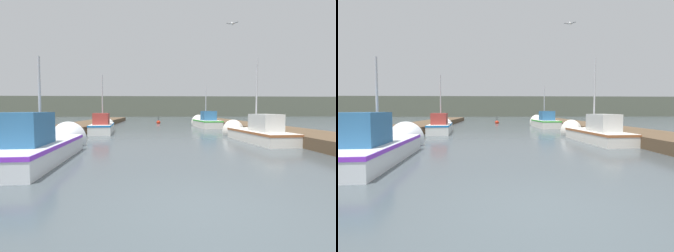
% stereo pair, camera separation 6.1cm
% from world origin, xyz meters
% --- Properties ---
extents(ground_plane, '(200.00, 200.00, 0.00)m').
position_xyz_m(ground_plane, '(0.00, 0.00, 0.00)').
color(ground_plane, '#424C51').
extents(dock_left, '(2.87, 40.00, 0.47)m').
position_xyz_m(dock_left, '(-6.57, 16.00, 0.24)').
color(dock_left, brown).
rests_on(dock_left, ground_plane).
extents(dock_right, '(2.87, 40.00, 0.47)m').
position_xyz_m(dock_right, '(6.57, 16.00, 0.24)').
color(dock_right, brown).
rests_on(dock_right, ground_plane).
extents(distant_shore_ridge, '(120.00, 16.00, 4.91)m').
position_xyz_m(distant_shore_ridge, '(0.00, 67.32, 2.46)').
color(distant_shore_ridge, '#565B4C').
rests_on(distant_shore_ridge, ground_plane).
extents(fishing_boat_0, '(1.89, 6.03, 3.59)m').
position_xyz_m(fishing_boat_0, '(-4.24, 4.73, 0.43)').
color(fishing_boat_0, silver).
rests_on(fishing_boat_0, ground_plane).
extents(fishing_boat_1, '(1.87, 5.69, 4.43)m').
position_xyz_m(fishing_boat_1, '(4.21, 9.16, 0.41)').
color(fishing_boat_1, silver).
rests_on(fishing_boat_1, ground_plane).
extents(fishing_boat_2, '(1.82, 5.23, 4.21)m').
position_xyz_m(fishing_boat_2, '(-4.29, 14.35, 0.44)').
color(fishing_boat_2, silver).
rests_on(fishing_boat_2, ground_plane).
extents(fishing_boat_3, '(1.84, 5.69, 4.05)m').
position_xyz_m(fishing_boat_3, '(3.83, 19.83, 0.46)').
color(fishing_boat_3, silver).
rests_on(fishing_boat_3, ground_plane).
extents(mooring_piling_0, '(0.25, 0.25, 1.00)m').
position_xyz_m(mooring_piling_0, '(-5.36, 18.17, 0.51)').
color(mooring_piling_0, '#473523').
rests_on(mooring_piling_0, ground_plane).
extents(mooring_piling_2, '(0.25, 0.25, 1.27)m').
position_xyz_m(mooring_piling_2, '(-5.14, 20.24, 0.64)').
color(mooring_piling_2, '#473523').
rests_on(mooring_piling_2, ground_plane).
extents(mooring_piling_3, '(0.26, 0.26, 0.99)m').
position_xyz_m(mooring_piling_3, '(5.26, 25.49, 0.50)').
color(mooring_piling_3, '#473523').
rests_on(mooring_piling_3, ground_plane).
extents(channel_buoy, '(0.44, 0.44, 0.94)m').
position_xyz_m(channel_buoy, '(-0.32, 26.39, 0.13)').
color(channel_buoy, red).
rests_on(channel_buoy, ground_plane).
extents(seagull_lead, '(0.55, 0.34, 0.12)m').
position_xyz_m(seagull_lead, '(2.91, 8.70, 5.59)').
color(seagull_lead, white).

